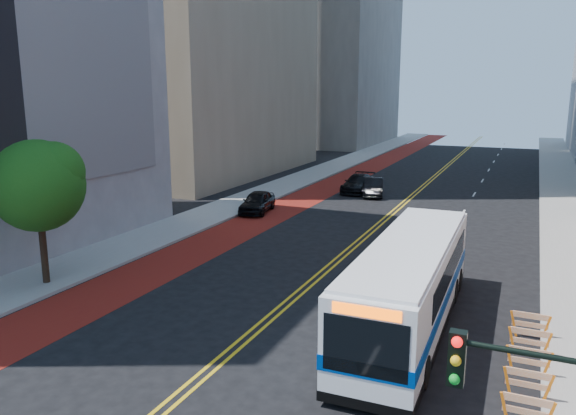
% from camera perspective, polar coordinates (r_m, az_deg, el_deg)
% --- Properties ---
extents(ground, '(160.00, 160.00, 0.00)m').
position_cam_1_polar(ground, '(17.91, -11.63, -18.75)').
color(ground, black).
rests_on(ground, ground).
extents(sidewalk_left, '(4.00, 140.00, 0.15)m').
position_cam_1_polar(sidewalk_left, '(48.24, -2.84, 1.30)').
color(sidewalk_left, gray).
rests_on(sidewalk_left, ground).
extents(sidewalk_right, '(4.00, 140.00, 0.15)m').
position_cam_1_polar(sidewalk_right, '(43.45, 26.82, -1.22)').
color(sidewalk_right, gray).
rests_on(sidewalk_right, ground).
extents(bus_lane_paint, '(3.60, 140.00, 0.01)m').
position_cam_1_polar(bus_lane_paint, '(46.68, 1.46, 0.85)').
color(bus_lane_paint, maroon).
rests_on(bus_lane_paint, ground).
extents(center_line_inner, '(0.14, 140.00, 0.01)m').
position_cam_1_polar(center_line_inner, '(44.36, 10.97, 0.04)').
color(center_line_inner, gold).
rests_on(center_line_inner, ground).
extents(center_line_outer, '(0.14, 140.00, 0.01)m').
position_cam_1_polar(center_line_outer, '(44.29, 11.42, -0.00)').
color(center_line_outer, gold).
rests_on(center_line_outer, ground).
extents(lane_dashes, '(0.14, 98.20, 0.01)m').
position_cam_1_polar(lane_dashes, '(51.40, 18.39, 1.28)').
color(lane_dashes, silver).
rests_on(lane_dashes, ground).
extents(construction_barriers, '(1.42, 10.91, 1.00)m').
position_cam_1_polar(construction_barriers, '(17.94, 23.16, -17.00)').
color(construction_barriers, orange).
rests_on(construction_barriers, ground).
extents(street_tree, '(4.20, 4.20, 6.70)m').
position_cam_1_polar(street_tree, '(27.82, -23.98, 2.37)').
color(street_tree, black).
rests_on(street_tree, sidewalk_left).
extents(transit_bus, '(2.97, 12.79, 3.51)m').
position_cam_1_polar(transit_bus, '(21.97, 12.30, -7.54)').
color(transit_bus, white).
rests_on(transit_bus, ground).
extents(car_a, '(2.61, 4.86, 1.57)m').
position_cam_1_polar(car_a, '(41.73, -3.14, 0.58)').
color(car_a, black).
rests_on(car_a, ground).
extents(car_b, '(2.69, 4.79, 1.50)m').
position_cam_1_polar(car_b, '(48.67, 8.66, 2.08)').
color(car_b, black).
rests_on(car_b, ground).
extents(car_c, '(2.26, 5.32, 1.53)m').
position_cam_1_polar(car_c, '(50.17, 7.13, 2.44)').
color(car_c, black).
rests_on(car_c, ground).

